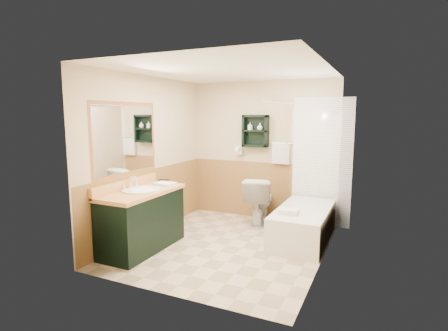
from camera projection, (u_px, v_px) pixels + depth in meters
floor at (227, 245)px, 4.92m from camera, size 3.00×3.00×0.00m
back_wall at (263, 151)px, 6.12m from camera, size 2.60×0.04×2.40m
left_wall at (148, 156)px, 5.30m from camera, size 0.04×3.00×2.40m
right_wall at (327, 167)px, 4.20m from camera, size 0.04×3.00×2.40m
ceiling at (227, 69)px, 4.58m from camera, size 2.60×3.00×0.04m
wainscot_left at (151, 201)px, 5.38m from camera, size 2.98×2.98×1.00m
wainscot_back at (261, 190)px, 6.19m from camera, size 2.58×2.58×1.00m
mirror_frame at (125, 139)px, 4.74m from camera, size 1.30×1.30×1.00m
mirror_glass at (126, 139)px, 4.74m from camera, size 1.20×1.20×0.90m
tile_right at (332, 170)px, 4.92m from camera, size 1.50×1.50×2.10m
tile_back at (322, 163)px, 5.67m from camera, size 0.95×0.95×2.10m
tile_accent at (334, 109)px, 4.80m from camera, size 1.50×1.50×0.10m
wall_shelf at (255, 131)px, 6.01m from camera, size 0.45×0.15×0.55m
hair_dryer at (240, 150)px, 6.20m from camera, size 0.10×0.24×0.18m
towel_bar at (281, 143)px, 5.89m from camera, size 0.40×0.06×0.40m
curtain_rod at (281, 103)px, 5.09m from camera, size 0.03×1.60×0.03m
shower_curtain at (283, 159)px, 5.37m from camera, size 1.05×1.05×1.70m
vanity at (142, 220)px, 4.74m from camera, size 0.59×1.29×0.82m
bathtub at (303, 224)px, 5.11m from camera, size 0.71×1.50×0.48m
toilet at (259, 201)px, 5.86m from camera, size 0.57×0.87×0.79m
counter_towel at (165, 184)px, 5.01m from camera, size 0.27×0.21×0.04m
vanity_book at (158, 175)px, 5.29m from camera, size 0.15×0.09×0.21m
tub_towel at (289, 212)px, 4.78m from camera, size 0.25×0.21×0.07m
soap_bottle_a at (250, 128)px, 6.03m from camera, size 0.08×0.14×0.06m
soap_bottle_b at (260, 127)px, 5.96m from camera, size 0.13×0.15×0.09m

